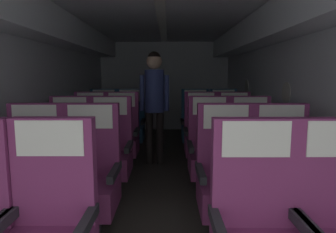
{
  "coord_description": "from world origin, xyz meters",
  "views": [
    {
      "loc": [
        0.09,
        0.03,
        1.32
      ],
      "look_at": [
        0.11,
        3.97,
        0.78
      ],
      "focal_mm": 31.99,
      "sensor_mm": 36.0,
      "label": 1
    }
  ],
  "objects": [
    {
      "name": "seat_c_right_window",
      "position": [
        0.56,
        3.3,
        0.46
      ],
      "size": [
        0.5,
        0.51,
        1.09
      ],
      "color": "#38383D",
      "rests_on": "ground"
    },
    {
      "name": "seat_e_left_aisle",
      "position": [
        -0.56,
        5.07,
        0.46
      ],
      "size": [
        0.5,
        0.51,
        1.09
      ],
      "color": "#38383D",
      "rests_on": "ground"
    },
    {
      "name": "seat_c_left_window",
      "position": [
        -1.02,
        3.29,
        0.46
      ],
      "size": [
        0.5,
        0.51,
        1.09
      ],
      "color": "#38383D",
      "rests_on": "ground"
    },
    {
      "name": "seat_b_left_aisle",
      "position": [
        -0.57,
        2.42,
        0.46
      ],
      "size": [
        0.5,
        0.51,
        1.09
      ],
      "color": "#38383D",
      "rests_on": "ground"
    },
    {
      "name": "ground",
      "position": [
        0.0,
        3.64,
        -0.01
      ],
      "size": [
        3.32,
        7.68,
        0.02
      ],
      "primitive_type": "cube",
      "color": "#3D3833"
    },
    {
      "name": "seat_d_left_window",
      "position": [
        -1.02,
        4.19,
        0.46
      ],
      "size": [
        0.5,
        0.51,
        1.09
      ],
      "color": "#38383D",
      "rests_on": "ground"
    },
    {
      "name": "seat_e_left_window",
      "position": [
        -1.02,
        5.08,
        0.46
      ],
      "size": [
        0.5,
        0.51,
        1.09
      ],
      "color": "#38383D",
      "rests_on": "ground"
    },
    {
      "name": "seat_e_right_aisle",
      "position": [
        1.04,
        5.06,
        0.46
      ],
      "size": [
        0.5,
        0.51,
        1.09
      ],
      "color": "#38383D",
      "rests_on": "ground"
    },
    {
      "name": "seat_e_right_window",
      "position": [
        0.55,
        5.06,
        0.46
      ],
      "size": [
        0.5,
        0.51,
        1.09
      ],
      "color": "#38383D",
      "rests_on": "ground"
    },
    {
      "name": "seat_c_left_aisle",
      "position": [
        -0.57,
        3.29,
        0.46
      ],
      "size": [
        0.5,
        0.51,
        1.09
      ],
      "color": "#38383D",
      "rests_on": "ground"
    },
    {
      "name": "seat_b_right_window",
      "position": [
        0.57,
        2.4,
        0.46
      ],
      "size": [
        0.5,
        0.51,
        1.09
      ],
      "color": "#38383D",
      "rests_on": "ground"
    },
    {
      "name": "flight_attendant",
      "position": [
        -0.11,
        4.4,
        1.03
      ],
      "size": [
        0.43,
        0.28,
        1.66
      ],
      "rotation": [
        0.0,
        0.0,
        3.31
      ],
      "color": "black",
      "rests_on": "ground"
    },
    {
      "name": "seat_d_right_aisle",
      "position": [
        1.03,
        4.18,
        0.46
      ],
      "size": [
        0.5,
        0.51,
        1.09
      ],
      "color": "#38383D",
      "rests_on": "ground"
    },
    {
      "name": "seat_c_right_aisle",
      "position": [
        1.02,
        3.3,
        0.46
      ],
      "size": [
        0.5,
        0.51,
        1.09
      ],
      "color": "#38383D",
      "rests_on": "ground"
    },
    {
      "name": "fuselage_shell",
      "position": [
        0.0,
        3.88,
        1.57
      ],
      "size": [
        3.2,
        7.33,
        2.16
      ],
      "color": "silver",
      "rests_on": "ground"
    },
    {
      "name": "seat_b_left_window",
      "position": [
        -1.04,
        2.42,
        0.46
      ],
      "size": [
        0.5,
        0.51,
        1.09
      ],
      "color": "#38383D",
      "rests_on": "ground"
    },
    {
      "name": "seat_d_right_window",
      "position": [
        0.56,
        4.19,
        0.46
      ],
      "size": [
        0.5,
        0.51,
        1.09
      ],
      "color": "#38383D",
      "rests_on": "ground"
    },
    {
      "name": "seat_d_left_aisle",
      "position": [
        -0.57,
        4.17,
        0.46
      ],
      "size": [
        0.5,
        0.51,
        1.09
      ],
      "color": "#38383D",
      "rests_on": "ground"
    },
    {
      "name": "seat_b_right_aisle",
      "position": [
        1.03,
        2.4,
        0.46
      ],
      "size": [
        0.5,
        0.51,
        1.09
      ],
      "color": "#38383D",
      "rests_on": "ground"
    }
  ]
}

